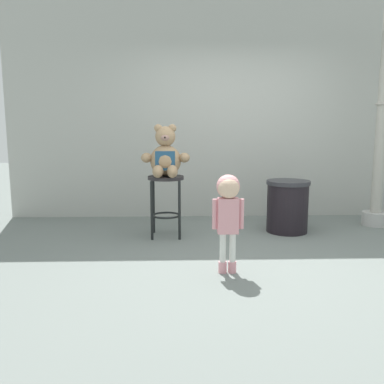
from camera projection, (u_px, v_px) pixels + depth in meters
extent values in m
plane|color=slate|center=(248.00, 257.00, 4.01)|extent=(24.00, 24.00, 0.00)
cube|color=#A8A9A2|center=(226.00, 93.00, 5.78)|extent=(6.32, 0.30, 3.63)
cylinder|color=#292629|center=(166.00, 178.00, 4.69)|extent=(0.43, 0.43, 0.04)
cylinder|color=black|center=(152.00, 211.00, 4.58)|extent=(0.03, 0.03, 0.69)
cylinder|color=black|center=(179.00, 211.00, 4.59)|extent=(0.03, 0.03, 0.69)
cylinder|color=black|center=(154.00, 206.00, 4.90)|extent=(0.03, 0.03, 0.69)
cylinder|color=black|center=(179.00, 205.00, 4.91)|extent=(0.03, 0.03, 0.69)
torus|color=black|center=(166.00, 215.00, 4.76)|extent=(0.35, 0.35, 0.02)
sphere|color=tan|center=(166.00, 161.00, 4.66)|extent=(0.37, 0.37, 0.37)
cube|color=navy|center=(165.00, 161.00, 4.51)|extent=(0.23, 0.03, 0.22)
sphere|color=tan|center=(165.00, 136.00, 4.61)|extent=(0.24, 0.24, 0.24)
ellipsoid|color=#9B7569|center=(165.00, 138.00, 4.52)|extent=(0.10, 0.07, 0.07)
sphere|color=black|center=(165.00, 138.00, 4.49)|extent=(0.03, 0.03, 0.03)
sphere|color=tan|center=(158.00, 128.00, 4.60)|extent=(0.09, 0.09, 0.09)
sphere|color=tan|center=(172.00, 128.00, 4.60)|extent=(0.09, 0.09, 0.09)
ellipsoid|color=tan|center=(147.00, 158.00, 4.62)|extent=(0.13, 0.21, 0.12)
ellipsoid|color=tan|center=(184.00, 158.00, 4.63)|extent=(0.13, 0.21, 0.12)
ellipsoid|color=tan|center=(158.00, 171.00, 4.50)|extent=(0.12, 0.31, 0.15)
ellipsoid|color=tan|center=(172.00, 171.00, 4.51)|extent=(0.12, 0.31, 0.15)
cylinder|color=pink|center=(222.00, 267.00, 3.55)|extent=(0.07, 0.07, 0.10)
cylinder|color=silver|center=(223.00, 247.00, 3.52)|extent=(0.06, 0.06, 0.26)
cylinder|color=pink|center=(232.00, 267.00, 3.56)|extent=(0.07, 0.07, 0.10)
cylinder|color=silver|center=(232.00, 247.00, 3.53)|extent=(0.06, 0.06, 0.26)
cube|color=pink|center=(228.00, 216.00, 3.48)|extent=(0.18, 0.10, 0.31)
cylinder|color=pink|center=(215.00, 214.00, 3.47)|extent=(0.05, 0.05, 0.27)
cylinder|color=pink|center=(241.00, 214.00, 3.48)|extent=(0.05, 0.05, 0.27)
sphere|color=#D8B293|center=(228.00, 188.00, 3.44)|extent=(0.19, 0.19, 0.19)
sphere|color=pink|center=(228.00, 186.00, 3.46)|extent=(0.21, 0.21, 0.21)
cylinder|color=black|center=(287.00, 208.00, 4.96)|extent=(0.51, 0.51, 0.60)
cylinder|color=#2D2D33|center=(288.00, 183.00, 4.91)|extent=(0.54, 0.54, 0.05)
cylinder|color=#ABAAA7|center=(375.00, 219.00, 5.33)|extent=(0.33, 0.33, 0.18)
cylinder|color=#AAA69B|center=(382.00, 114.00, 5.12)|extent=(0.14, 0.14, 2.60)
torus|color=#ADA89E|center=(383.00, 104.00, 5.10)|extent=(0.19, 0.19, 0.04)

